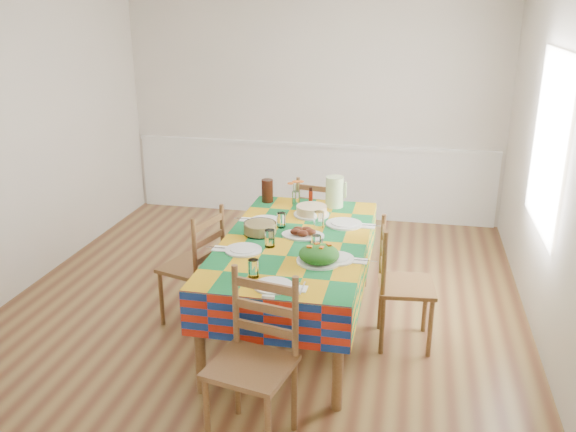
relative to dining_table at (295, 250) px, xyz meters
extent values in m
cube|color=brown|center=(-0.36, 0.36, -0.73)|extent=(4.50, 5.00, 0.04)
cube|color=silver|center=(-0.36, 2.88, 0.64)|extent=(4.50, 0.04, 2.70)
cube|color=silver|center=(-0.36, -2.16, 0.64)|extent=(4.50, 0.04, 2.70)
cube|color=silver|center=(-2.63, 0.36, 0.64)|extent=(0.04, 5.00, 2.70)
cube|color=silver|center=(1.91, 0.36, 0.64)|extent=(0.04, 5.00, 2.70)
cube|color=white|center=(-0.36, 2.83, 0.19)|extent=(4.41, 0.06, 0.04)
cube|color=white|center=(-0.36, 2.84, -0.26)|extent=(4.41, 0.03, 0.90)
plane|color=white|center=(1.87, 0.66, 0.79)|extent=(0.00, 1.40, 1.40)
cylinder|color=brown|center=(-0.46, -0.94, -0.33)|extent=(0.07, 0.07, 0.75)
cylinder|color=brown|center=(0.46, -0.94, -0.33)|extent=(0.07, 0.07, 0.75)
cylinder|color=brown|center=(-0.46, 0.94, -0.33)|extent=(0.07, 0.07, 0.75)
cylinder|color=brown|center=(0.46, 0.94, -0.33)|extent=(0.07, 0.07, 0.75)
cube|color=brown|center=(0.00, 0.00, 0.06)|extent=(1.06, 2.01, 0.04)
cube|color=red|center=(0.00, 0.00, 0.09)|extent=(1.10, 2.05, 0.01)
cube|color=red|center=(-0.55, 0.00, -0.08)|extent=(0.01, 2.05, 0.32)
cube|color=red|center=(0.55, 0.00, -0.08)|extent=(0.01, 2.05, 0.32)
cube|color=red|center=(0.00, -1.02, -0.08)|extent=(1.10, 0.01, 0.32)
cube|color=red|center=(0.00, 1.02, -0.08)|extent=(1.10, 0.01, 0.32)
cylinder|color=white|center=(0.02, -0.85, 0.10)|extent=(0.26, 0.26, 0.01)
cylinder|color=white|center=(0.02, -0.85, 0.11)|extent=(0.18, 0.18, 0.01)
cylinder|color=white|center=(-0.14, -0.73, 0.15)|extent=(0.07, 0.07, 0.12)
cube|color=white|center=(0.20, -0.85, 0.09)|extent=(0.10, 0.10, 0.01)
cube|color=silver|center=(0.18, -0.85, 0.10)|extent=(0.01, 0.16, 0.00)
cube|color=silver|center=(0.21, -0.85, 0.10)|extent=(0.01, 0.19, 0.00)
cylinder|color=white|center=(-0.33, -0.31, 0.10)|extent=(0.27, 0.27, 0.01)
cylinder|color=white|center=(-0.33, -0.31, 0.11)|extent=(0.19, 0.19, 0.01)
cylinder|color=white|center=(-0.16, -0.19, 0.16)|extent=(0.08, 0.08, 0.13)
cube|color=white|center=(-0.51, -0.31, 0.09)|extent=(0.10, 0.10, 0.01)
cube|color=silver|center=(-0.53, -0.31, 0.10)|extent=(0.17, 0.01, 0.00)
cube|color=silver|center=(-0.49, -0.31, 0.10)|extent=(0.20, 0.01, 0.00)
cylinder|color=white|center=(-0.32, 0.35, 0.10)|extent=(0.26, 0.26, 0.01)
cylinder|color=white|center=(-0.32, 0.35, 0.11)|extent=(0.18, 0.18, 0.01)
cylinder|color=white|center=(-0.16, 0.23, 0.15)|extent=(0.07, 0.07, 0.12)
cube|color=white|center=(-0.50, 0.35, 0.09)|extent=(0.09, 0.09, 0.01)
cube|color=silver|center=(-0.51, 0.35, 0.10)|extent=(0.16, 0.01, 0.00)
cube|color=silver|center=(-0.48, 0.35, 0.10)|extent=(0.19, 0.01, 0.00)
cylinder|color=white|center=(0.36, -0.33, 0.10)|extent=(0.26, 0.26, 0.01)
cylinder|color=white|center=(0.36, -0.33, 0.11)|extent=(0.18, 0.18, 0.01)
cylinder|color=white|center=(0.20, -0.21, 0.15)|extent=(0.07, 0.07, 0.13)
cube|color=white|center=(0.53, -0.33, 0.09)|extent=(0.10, 0.10, 0.01)
cube|color=silver|center=(0.51, -0.33, 0.10)|extent=(0.16, 0.01, 0.00)
cube|color=silver|center=(0.55, -0.33, 0.10)|extent=(0.19, 0.01, 0.00)
cylinder|color=white|center=(0.33, 0.39, 0.10)|extent=(0.30, 0.30, 0.02)
cylinder|color=white|center=(0.33, 0.39, 0.11)|extent=(0.21, 0.21, 0.01)
cylinder|color=white|center=(0.14, 0.26, 0.16)|extent=(0.08, 0.08, 0.14)
cube|color=white|center=(0.53, 0.39, 0.09)|extent=(0.11, 0.11, 0.01)
cube|color=silver|center=(0.51, 0.39, 0.10)|extent=(0.19, 0.01, 0.00)
cube|color=silver|center=(0.55, 0.39, 0.10)|extent=(0.22, 0.01, 0.00)
ellipsoid|color=white|center=(0.05, 0.07, 0.10)|extent=(0.34, 0.24, 0.02)
ellipsoid|color=black|center=(0.11, 0.07, 0.13)|extent=(0.09, 0.08, 0.05)
ellipsoid|color=black|center=(0.07, 0.11, 0.13)|extent=(0.09, 0.08, 0.05)
ellipsoid|color=black|center=(0.00, 0.10, 0.13)|extent=(0.09, 0.08, 0.05)
ellipsoid|color=black|center=(-0.01, 0.05, 0.13)|extent=(0.09, 0.08, 0.05)
ellipsoid|color=black|center=(0.05, 0.03, 0.13)|extent=(0.09, 0.08, 0.05)
cylinder|color=white|center=(0.25, -0.39, 0.10)|extent=(0.32, 0.32, 0.01)
ellipsoid|color=#114110|center=(0.25, -0.39, 0.15)|extent=(0.29, 0.29, 0.13)
cube|color=#D35B12|center=(0.18, -0.42, 0.21)|extent=(0.04, 0.03, 0.01)
cube|color=#D35B12|center=(0.23, -0.36, 0.21)|extent=(0.05, 0.04, 0.01)
cube|color=#D35B12|center=(0.27, -0.42, 0.21)|extent=(0.03, 0.04, 0.01)
cube|color=#D35B12|center=(0.31, -0.36, 0.21)|extent=(0.04, 0.05, 0.01)
cylinder|color=white|center=(-0.30, 0.05, 0.14)|extent=(0.26, 0.26, 0.09)
cylinder|color=#D1BC6F|center=(-0.30, 0.05, 0.14)|extent=(0.24, 0.24, 0.08)
cylinder|color=white|center=(0.03, 0.58, 0.10)|extent=(0.31, 0.31, 0.01)
cylinder|color=tan|center=(0.03, 0.58, 0.14)|extent=(0.26, 0.26, 0.07)
cube|color=black|center=(0.16, -0.10, 0.09)|extent=(0.14, 0.34, 0.01)
cube|color=black|center=(0.22, -0.08, 0.09)|extent=(0.07, 0.35, 0.01)
cylinder|color=white|center=(-0.16, 0.83, 0.15)|extent=(0.07, 0.07, 0.12)
cylinder|color=#3C7527|center=(-0.18, 0.83, 0.20)|extent=(0.01, 0.01, 0.18)
ellipsoid|color=#D35B12|center=(-0.21, 0.83, 0.29)|extent=(0.06, 0.06, 0.02)
cylinder|color=#3C7527|center=(-0.14, 0.84, 0.20)|extent=(0.01, 0.01, 0.18)
ellipsoid|color=#D35B12|center=(-0.12, 0.86, 0.30)|extent=(0.06, 0.06, 0.02)
cylinder|color=#3C7527|center=(-0.16, 0.82, 0.20)|extent=(0.01, 0.01, 0.18)
ellipsoid|color=#D35B12|center=(-0.16, 0.79, 0.32)|extent=(0.06, 0.06, 0.02)
cylinder|color=#B5250E|center=(-0.03, 0.87, 0.17)|extent=(0.04, 0.04, 0.16)
cylinder|color=#C7ECA7|center=(0.19, 0.86, 0.23)|extent=(0.16, 0.16, 0.27)
cylinder|color=black|center=(-0.43, 0.86, 0.19)|extent=(0.10, 0.10, 0.21)
cube|color=white|center=(0.03, -1.01, 0.10)|extent=(0.08, 0.02, 0.02)
cylinder|color=brown|center=(-0.23, -1.48, -0.46)|extent=(0.04, 0.04, 0.50)
cylinder|color=brown|center=(-0.16, -1.12, -0.46)|extent=(0.04, 0.04, 0.50)
cylinder|color=brown|center=(0.23, -1.20, -0.46)|extent=(0.04, 0.04, 0.50)
cube|color=brown|center=(0.00, -1.34, -0.20)|extent=(0.54, 0.53, 0.03)
cylinder|color=brown|center=(-0.15, -1.11, 0.06)|extent=(0.04, 0.04, 0.55)
cylinder|color=brown|center=(0.24, -1.19, 0.06)|extent=(0.04, 0.04, 0.55)
cube|color=brown|center=(0.04, -1.15, -0.05)|extent=(0.39, 0.10, 0.06)
cube|color=brown|center=(0.04, -1.15, 0.09)|extent=(0.39, 0.10, 0.06)
cube|color=brown|center=(0.04, -1.15, 0.24)|extent=(0.39, 0.10, 0.06)
cylinder|color=brown|center=(0.21, 1.47, -0.49)|extent=(0.04, 0.04, 0.45)
cylinder|color=brown|center=(-0.15, 1.54, -0.49)|extent=(0.04, 0.04, 0.45)
cylinder|color=brown|center=(0.15, 1.14, -0.49)|extent=(0.04, 0.04, 0.45)
cylinder|color=brown|center=(-0.21, 1.21, -0.49)|extent=(0.04, 0.04, 0.45)
cube|color=brown|center=(0.00, 1.34, -0.24)|extent=(0.49, 0.47, 0.03)
cylinder|color=brown|center=(0.14, 1.13, -0.01)|extent=(0.04, 0.04, 0.50)
cylinder|color=brown|center=(-0.21, 1.20, -0.01)|extent=(0.04, 0.04, 0.50)
cube|color=brown|center=(-0.03, 1.16, -0.11)|extent=(0.36, 0.09, 0.05)
cube|color=brown|center=(-0.03, 1.16, 0.02)|extent=(0.36, 0.09, 0.05)
cube|color=brown|center=(-0.03, 1.16, 0.15)|extent=(0.36, 0.09, 0.05)
cylinder|color=brown|center=(-0.98, 0.23, -0.47)|extent=(0.04, 0.04, 0.47)
cylinder|color=brown|center=(-1.09, -0.13, -0.47)|extent=(0.04, 0.04, 0.47)
cylinder|color=brown|center=(-0.64, 0.13, -0.47)|extent=(0.04, 0.04, 0.47)
cylinder|color=brown|center=(-0.75, -0.23, -0.47)|extent=(0.04, 0.04, 0.47)
cube|color=brown|center=(-0.87, 0.00, -0.22)|extent=(0.53, 0.54, 0.03)
cylinder|color=brown|center=(-0.63, 0.13, 0.02)|extent=(0.04, 0.04, 0.52)
cylinder|color=brown|center=(-0.74, -0.24, 0.02)|extent=(0.04, 0.04, 0.52)
cube|color=brown|center=(-0.69, -0.05, -0.08)|extent=(0.13, 0.37, 0.05)
cube|color=brown|center=(-0.69, -0.05, 0.06)|extent=(0.13, 0.37, 0.05)
cube|color=brown|center=(-0.69, -0.05, 0.19)|extent=(0.13, 0.37, 0.05)
cylinder|color=brown|center=(1.06, -0.17, -0.48)|extent=(0.04, 0.04, 0.47)
cylinder|color=brown|center=(1.02, 0.20, -0.48)|extent=(0.04, 0.04, 0.47)
cylinder|color=brown|center=(0.71, -0.20, -0.48)|extent=(0.04, 0.04, 0.47)
cylinder|color=brown|center=(0.67, 0.17, -0.48)|extent=(0.04, 0.04, 0.47)
cube|color=brown|center=(0.87, 0.00, -0.23)|extent=(0.46, 0.48, 0.03)
cylinder|color=brown|center=(0.70, -0.20, 0.02)|extent=(0.04, 0.04, 0.52)
cylinder|color=brown|center=(0.66, 0.17, 0.02)|extent=(0.04, 0.04, 0.52)
cube|color=brown|center=(0.68, -0.02, -0.09)|extent=(0.06, 0.38, 0.05)
cube|color=brown|center=(0.68, -0.02, 0.05)|extent=(0.06, 0.38, 0.05)
cube|color=brown|center=(0.68, -0.02, 0.19)|extent=(0.06, 0.38, 0.05)
camera|label=1|loc=(0.84, -4.30, 1.82)|focal=38.00mm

